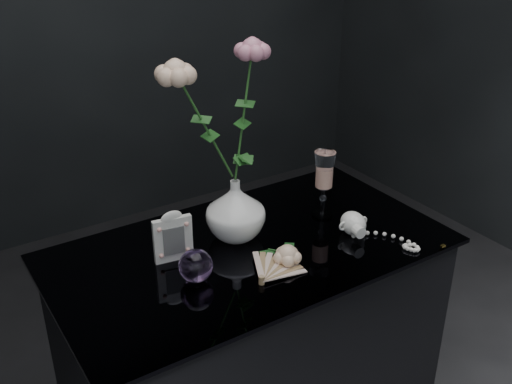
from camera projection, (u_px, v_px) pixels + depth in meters
table at (251, 357)px, 1.76m from camera, size 1.05×0.58×0.76m
vase at (236, 209)px, 1.60m from camera, size 0.18×0.18×0.17m
wine_glass at (324, 185)px, 1.70m from camera, size 0.07×0.07×0.20m
picture_frame at (173, 236)px, 1.50m from camera, size 0.11×0.09×0.14m
paperweight at (196, 266)px, 1.43m from camera, size 0.10×0.10×0.08m
paper_fan at (262, 279)px, 1.43m from camera, size 0.29×0.26×0.03m
loose_rose at (287, 255)px, 1.51m from camera, size 0.17×0.19×0.05m
pearl_jar at (353, 222)px, 1.64m from camera, size 0.25×0.26×0.07m
roses at (221, 110)px, 1.46m from camera, size 0.30×0.11×0.41m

